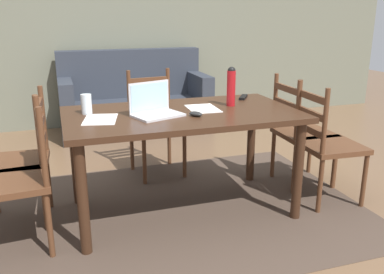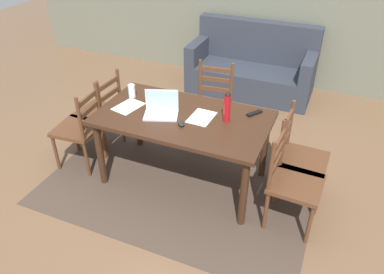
{
  "view_description": "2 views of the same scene",
  "coord_description": "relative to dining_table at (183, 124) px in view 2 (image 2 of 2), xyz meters",
  "views": [
    {
      "loc": [
        -0.84,
        -2.78,
        1.46
      ],
      "look_at": [
        0.06,
        -0.05,
        0.59
      ],
      "focal_mm": 38.97,
      "sensor_mm": 36.0,
      "label": 1
    },
    {
      "loc": [
        1.29,
        -2.83,
        2.6
      ],
      "look_at": [
        0.11,
        -0.03,
        0.58
      ],
      "focal_mm": 35.15,
      "sensor_mm": 36.0,
      "label": 2
    }
  ],
  "objects": [
    {
      "name": "chair_left_far",
      "position": [
        -1.12,
        0.18,
        -0.21
      ],
      "size": [
        0.46,
        0.46,
        0.95
      ],
      "color": "#56331E",
      "rests_on": "ground"
    },
    {
      "name": "paper_stack_right",
      "position": [
        -0.58,
        -0.04,
        0.1
      ],
      "size": [
        0.27,
        0.33,
        0.0
      ],
      "primitive_type": "cube",
      "rotation": [
        0.0,
        0.0,
        -0.22
      ],
      "color": "white",
      "rests_on": "dining_table"
    },
    {
      "name": "ground_plane",
      "position": [
        0.0,
        0.0,
        -0.68
      ],
      "size": [
        14.0,
        14.0,
        0.0
      ],
      "primitive_type": "plane",
      "color": "brown"
    },
    {
      "name": "dining_table",
      "position": [
        0.0,
        0.0,
        0.0
      ],
      "size": [
        1.66,
        0.92,
        0.77
      ],
      "color": "#382114",
      "rests_on": "ground"
    },
    {
      "name": "chair_right_near",
      "position": [
        1.12,
        -0.18,
        -0.21
      ],
      "size": [
        0.46,
        0.46,
        0.95
      ],
      "color": "#56331E",
      "rests_on": "ground"
    },
    {
      "name": "drinking_glass",
      "position": [
        -0.65,
        0.16,
        0.16
      ],
      "size": [
        0.07,
        0.07,
        0.14
      ],
      "primitive_type": "cylinder",
      "color": "silver",
      "rests_on": "dining_table"
    },
    {
      "name": "paper_stack_left",
      "position": [
        0.17,
        0.05,
        0.1
      ],
      "size": [
        0.22,
        0.3,
        0.0
      ],
      "primitive_type": "cube",
      "rotation": [
        0.0,
        0.0,
        -0.04
      ],
      "color": "white",
      "rests_on": "dining_table"
    },
    {
      "name": "laptop",
      "position": [
        -0.21,
        -0.03,
        0.15
      ],
      "size": [
        0.38,
        0.32,
        0.23
      ],
      "color": "silver",
      "rests_on": "dining_table"
    },
    {
      "name": "computer_mouse",
      "position": [
        0.05,
        -0.15,
        0.11
      ],
      "size": [
        0.11,
        0.12,
        0.03
      ],
      "primitive_type": "ellipsoid",
      "rotation": [
        0.0,
        0.0,
        0.63
      ],
      "color": "black",
      "rests_on": "dining_table"
    },
    {
      "name": "chair_left_near",
      "position": [
        -1.12,
        -0.18,
        -0.21
      ],
      "size": [
        0.47,
        0.47,
        0.95
      ],
      "color": "#56331E",
      "rests_on": "ground"
    },
    {
      "name": "couch",
      "position": [
        0.08,
        2.33,
        -0.32
      ],
      "size": [
        1.8,
        0.8,
        1.0
      ],
      "color": "#2D333D",
      "rests_on": "ground"
    },
    {
      "name": "chair_right_far",
      "position": [
        1.12,
        0.19,
        -0.21
      ],
      "size": [
        0.45,
        0.45,
        0.95
      ],
      "color": "#56331E",
      "rests_on": "ground"
    },
    {
      "name": "tv_remote",
      "position": [
        0.62,
        0.3,
        0.1
      ],
      "size": [
        0.13,
        0.17,
        0.02
      ],
      "primitive_type": "cube",
      "rotation": [
        0.0,
        0.0,
        2.54
      ],
      "color": "black",
      "rests_on": "dining_table"
    },
    {
      "name": "chair_far_head",
      "position": [
        -0.0,
        0.83,
        -0.21
      ],
      "size": [
        0.48,
        0.48,
        0.95
      ],
      "color": "#56331E",
      "rests_on": "ground"
    },
    {
      "name": "area_rug",
      "position": [
        0.0,
        0.0,
        -0.67
      ],
      "size": [
        2.71,
        2.02,
        0.01
      ],
      "primitive_type": "cube",
      "color": "#47382D",
      "rests_on": "ground"
    },
    {
      "name": "water_bottle",
      "position": [
        0.41,
        0.08,
        0.25
      ],
      "size": [
        0.06,
        0.06,
        0.3
      ],
      "color": "#A81419",
      "rests_on": "dining_table"
    }
  ]
}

